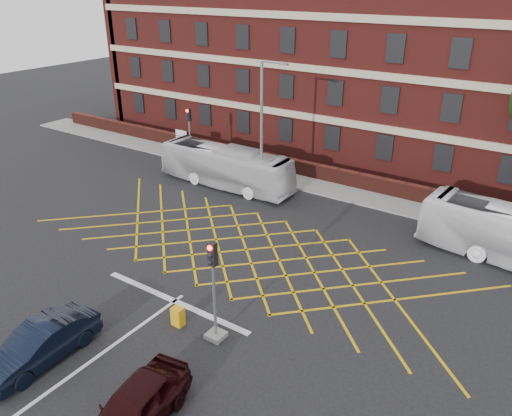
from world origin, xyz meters
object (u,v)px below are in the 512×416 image
Objects in this scene: utility_cabinet at (178,316)px; street_lamp at (262,154)px; car_maroon at (134,409)px; traffic_light_far at (190,142)px; direction_signs at (182,140)px; bus_left at (226,167)px; car_navy at (41,344)px; traffic_light_near at (214,300)px.

street_lamp is at bearing 108.71° from utility_cabinet.
car_maroon is 1.04× the size of traffic_light_far.
traffic_light_far reaches higher than car_maroon.
direction_signs is at bearing 161.82° from street_lamp.
utility_cabinet is (13.99, -16.05, -0.97)m from direction_signs.
car_maroon is 5.15m from utility_cabinet.
bus_left is 2.30× the size of traffic_light_far.
traffic_light_far is 1.94× the size of direction_signs.
car_navy is 1.05× the size of traffic_light_far.
car_navy is 5.50× the size of utility_cabinet.
traffic_light_far is at bearing 133.35° from traffic_light_near.
bus_left is 3.45m from street_lamp.
car_navy is 17.44m from street_lamp.
car_maroon is at bearing -53.40° from traffic_light_far.
bus_left is 7.19m from direction_signs.
car_navy is 23.27m from direction_signs.
street_lamp is 10.57× the size of utility_cabinet.
car_maroon is at bearing -4.26° from car_navy.
traffic_light_near is (-0.57, 4.80, 1.01)m from car_maroon.
bus_left is at bearing 176.26° from street_lamp.
street_lamp is at bearing -18.18° from direction_signs.
traffic_light_far is (-14.61, 19.67, 1.01)m from car_maroon.
traffic_light_near is (9.21, -12.87, 0.40)m from bus_left.
car_maroon is at bearing -83.20° from traffic_light_near.
street_lamp is at bearing -93.33° from bus_left.
bus_left is at bearing 125.59° from traffic_light_near.
direction_signs is (-15.76, 15.82, -0.39)m from traffic_light_near.
car_maroon is 4.94m from traffic_light_near.
car_navy is 6.53m from traffic_light_near.
bus_left is 2.21× the size of car_maroon.
traffic_light_near reaches higher than direction_signs.
traffic_light_near is at bearing -143.99° from bus_left.
bus_left is 2.20× the size of car_navy.
car_navy is 0.52× the size of street_lamp.
car_navy is 5.17m from utility_cabinet.
traffic_light_near is at bearing 43.42° from car_navy.
bus_left reaches higher than utility_cabinet.
car_maroon is (9.78, -17.67, -0.61)m from bus_left.
street_lamp is (-6.71, 17.46, 2.17)m from car_maroon.
utility_cabinet is at bearing -71.29° from street_lamp.
street_lamp is 10.24m from direction_signs.
car_navy is at bearing -122.66° from utility_cabinet.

